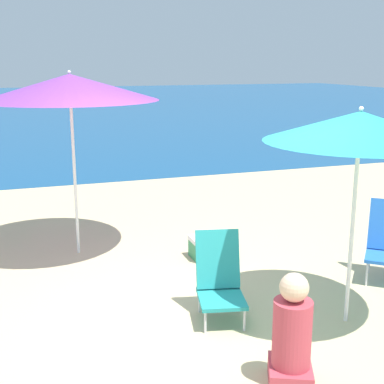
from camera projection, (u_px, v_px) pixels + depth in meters
The scene contains 7 objects.
ground_plane at pixel (210, 321), 4.91m from camera, with size 60.00×60.00×0.00m, color #D1BA89.
sea_water at pixel (38, 105), 28.80m from camera, with size 60.00×40.00×0.01m.
beach_umbrella_teal at pixel (360, 127), 4.49m from camera, with size 1.64×1.64×1.96m.
beach_umbrella_purple at pixel (70, 87), 6.18m from camera, with size 2.07×2.07×2.22m.
beach_chair_teal at pixel (219, 278), 4.94m from camera, with size 0.53×0.65×0.79m.
person_seated_near at pixel (292, 339), 3.87m from camera, with size 0.44×0.47×0.88m.
cooler_box at pixel (211, 247), 6.49m from camera, with size 0.51×0.32×0.26m.
Camera 1 is at (-1.62, -4.19, 2.33)m, focal length 50.00 mm.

